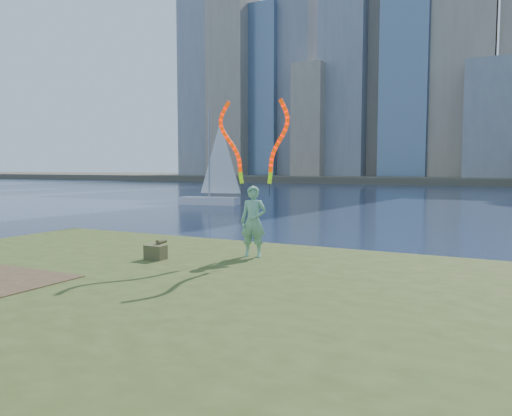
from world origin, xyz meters
The scene contains 6 objects.
ground centered at (0.00, 0.00, 0.00)m, with size 320.00×320.00×0.00m, color #1B2843.
grassy_knoll centered at (0.00, -2.30, 0.34)m, with size 20.00×18.00×0.80m.
far_shore centered at (0.00, 95.00, 0.60)m, with size 320.00×40.00×1.20m, color #494435.
woman_with_ribbons centered at (1.35, 1.83, 2.20)m, with size 2.04×0.63×4.10m.
canvas_bag centered at (-0.55, 0.45, 0.99)m, with size 0.48×0.55×0.45m.
sailboat centered at (-14.14, 24.49, 1.29)m, with size 5.00×2.31×7.50m.
Camera 1 is at (6.90, -8.82, 2.98)m, focal length 35.00 mm.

